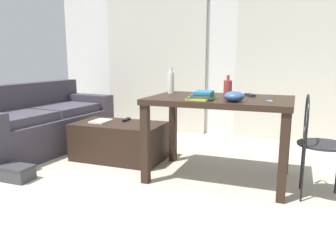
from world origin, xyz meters
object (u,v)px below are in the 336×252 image
Objects in this scene: bottle_far at (228,88)px; magazine at (101,121)px; book_stack at (202,96)px; couch at (37,125)px; shoebox at (16,173)px; tv_remote_on_table at (250,95)px; scissors at (271,101)px; coffee_table at (119,141)px; bowl at (234,96)px; bottle_near at (171,82)px; wire_chair at (315,135)px; craft_table at (220,109)px; tv_remote_primary at (126,120)px.

bottle_far is 0.80× the size of magazine.
book_stack is (-0.17, -0.27, -0.05)m from bottle_far.
bottle_far reaches higher than couch.
tv_remote_on_table is at bearing 25.20° from shoebox.
couch is 6.84× the size of book_stack.
tv_remote_on_table is 2.31m from shoebox.
magazine is (-1.63, -0.01, -0.36)m from tv_remote_on_table.
scissors is at bearing -10.54° from magazine.
coffee_table is 4.95× the size of bottle_far.
bowl is at bearing -10.53° from couch.
shoebox is at bearing -142.67° from bottle_near.
bottle_far is 1.51m from magazine.
couch is 2.38× the size of wire_chair.
bottle_far is (1.23, -0.14, 0.64)m from coffee_table.
coffee_table is 1.54m from bowl.
bottle_far is (0.60, -0.12, -0.03)m from bottle_near.
craft_table is 10.34× the size of scissors.
bottle_near reaches higher than bottle_far.
wire_chair is at bearing 12.92° from shoebox.
shoebox is (-1.63, -0.53, -0.73)m from book_stack.
craft_table reaches higher than magazine.
bottle_far is (2.38, -0.14, 0.54)m from couch.
bottle_far is at bearing 57.60° from book_stack.
magazine reaches higher than shoebox.
bowl is at bearing -16.43° from magazine.
shoebox is (0.58, -0.94, -0.24)m from couch.
book_stack is at bearing -41.49° from bottle_near.
coffee_table is at bearing 158.99° from book_stack.
bottle_far is at bearing -5.42° from magazine.
couch is 1.57× the size of craft_table.
tv_remote_on_table reaches higher than craft_table.
scissors is at bearing -7.06° from couch.
couch is at bearing 173.52° from wire_chair.
craft_table is at bearing -132.75° from bottle_far.
bottle_near is at bearing -24.16° from tv_remote_primary.
bowl is 1.67m from magazine.
magazine is 0.81× the size of shoebox.
tv_remote_on_table reaches higher than scissors.
tv_remote_on_table is at bearing 38.95° from craft_table.
bottle_far is 1.20× the size of bowl.
bowl is 0.29m from book_stack.
craft_table is 7.45× the size of tv_remote_primary.
coffee_table is at bearing -101.72° from tv_remote_primary.
bowl is 1.11× the size of tv_remote_on_table.
bowl is 0.46m from tv_remote_on_table.
couch is 2.04× the size of coffee_table.
bottle_far is at bearing 109.86° from bowl.
scissors is (0.21, -0.34, -0.01)m from tv_remote_on_table.
coffee_table is 1.52m from tv_remote_on_table.
couch reaches higher than magazine.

